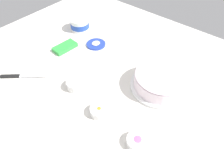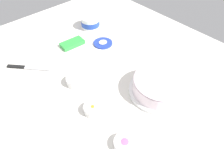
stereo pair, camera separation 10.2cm
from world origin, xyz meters
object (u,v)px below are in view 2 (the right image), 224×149
(frosting_tub_lid, at_px, (103,43))
(sprinkle_bowl_orange, at_px, (93,109))
(sprinkle_bowl_pink, at_px, (125,143))
(sprinkle_bowl_yellow, at_px, (75,80))
(candy_box_lower, at_px, (72,43))
(frosted_cake, at_px, (159,85))
(frosting_tub, at_px, (90,22))
(spreading_knife, at_px, (25,67))

(frosting_tub_lid, relative_size, sprinkle_bowl_orange, 1.46)
(frosting_tub_lid, bearing_deg, sprinkle_bowl_orange, 44.59)
(sprinkle_bowl_pink, height_order, sprinkle_bowl_yellow, sprinkle_bowl_yellow)
(candy_box_lower, bearing_deg, frosted_cake, 103.10)
(frosted_cake, xyz_separation_m, candy_box_lower, (0.09, -0.58, -0.03))
(sprinkle_bowl_orange, bearing_deg, frosted_cake, 158.37)
(frosting_tub, relative_size, sprinkle_bowl_orange, 1.55)
(frosting_tub, distance_m, candy_box_lower, 0.22)
(frosting_tub, distance_m, spreading_knife, 0.52)
(frosting_tub_lid, distance_m, sprinkle_bowl_yellow, 0.35)
(frosted_cake, height_order, sprinkle_bowl_orange, frosted_cake)
(frosted_cake, relative_size, sprinkle_bowl_orange, 3.56)
(frosting_tub_lid, height_order, spreading_knife, frosting_tub_lid)
(sprinkle_bowl_pink, bearing_deg, sprinkle_bowl_yellow, -97.10)
(frosting_tub, distance_m, sprinkle_bowl_orange, 0.69)
(frosted_cake, xyz_separation_m, sprinkle_bowl_pink, (0.31, 0.09, -0.03))
(frosting_tub, height_order, candy_box_lower, frosting_tub)
(spreading_knife, bearing_deg, frosting_tub_lid, 165.86)
(sprinkle_bowl_orange, distance_m, candy_box_lower, 0.51)
(frosted_cake, bearing_deg, sprinkle_bowl_orange, -21.63)
(frosting_tub, bearing_deg, sprinkle_bowl_orange, 52.85)
(sprinkle_bowl_yellow, bearing_deg, sprinkle_bowl_orange, 78.28)
(spreading_knife, distance_m, candy_box_lower, 0.31)
(spreading_knife, distance_m, sprinkle_bowl_orange, 0.47)
(frosting_tub_lid, relative_size, sprinkle_bowl_pink, 1.37)
(spreading_knife, relative_size, sprinkle_bowl_pink, 2.26)
(candy_box_lower, bearing_deg, sprinkle_bowl_yellow, 62.29)
(frosted_cake, xyz_separation_m, frosting_tub_lid, (-0.05, -0.47, -0.04))
(candy_box_lower, bearing_deg, sprinkle_bowl_orange, 69.86)
(sprinkle_bowl_pink, height_order, candy_box_lower, sprinkle_bowl_pink)
(sprinkle_bowl_orange, relative_size, candy_box_lower, 0.57)
(sprinkle_bowl_pink, bearing_deg, frosting_tub_lid, -123.24)
(sprinkle_bowl_orange, xyz_separation_m, candy_box_lower, (-0.21, -0.46, -0.01))
(spreading_knife, bearing_deg, sprinkle_bowl_yellow, 116.37)
(frosted_cake, bearing_deg, spreading_knife, -55.72)
(candy_box_lower, bearing_deg, frosting_tub_lid, 145.70)
(frosting_tub, height_order, frosting_tub_lid, frosting_tub)
(sprinkle_bowl_orange, bearing_deg, spreading_knife, -78.33)
(sprinkle_bowl_orange, bearing_deg, sprinkle_bowl_yellow, -101.72)
(frosted_cake, bearing_deg, frosting_tub_lid, -96.45)
(sprinkle_bowl_pink, relative_size, sprinkle_bowl_orange, 1.06)
(frosted_cake, distance_m, sprinkle_bowl_yellow, 0.41)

